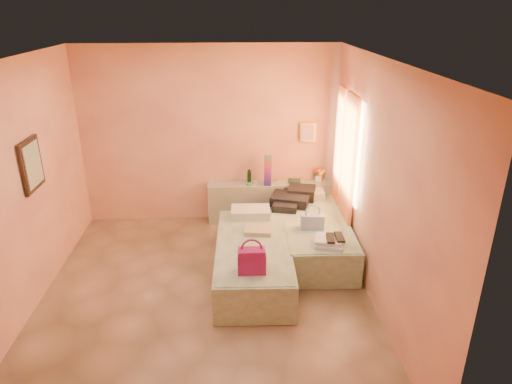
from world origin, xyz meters
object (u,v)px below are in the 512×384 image
bed_left (253,260)px  flower_vase (319,173)px  blue_handbag (312,222)px  magenta_handbag (252,260)px  towel_stack (330,242)px  water_bottle (249,177)px  bed_right (314,235)px  green_book (294,181)px  headboard_ledge (271,202)px

bed_left → flower_vase: flower_vase is taller
bed_left → blue_handbag: bearing=25.8°
flower_vase → magenta_handbag: size_ratio=0.81×
magenta_handbag → towel_stack: size_ratio=0.91×
water_bottle → flower_vase: 1.13m
water_bottle → magenta_handbag: bearing=-91.6°
magenta_handbag → bed_right: bearing=54.7°
bed_left → green_book: green_book is taller
headboard_ledge → magenta_handbag: (-0.42, -2.38, 0.32)m
flower_vase → towel_stack: (-0.19, -1.89, -0.23)m
bed_left → towel_stack: (0.96, -0.13, 0.30)m
bed_left → water_bottle: 1.78m
bed_right → green_book: (-0.15, 1.09, 0.42)m
green_book → flower_vase: bearing=9.4°
water_bottle → blue_handbag: (0.80, -1.33, -0.16)m
flower_vase → water_bottle: bearing=-177.0°
bed_left → towel_stack: 1.02m
bed_left → magenta_handbag: 0.79m
magenta_handbag → towel_stack: 1.15m
green_book → flower_vase: 0.42m
bed_right → green_book: green_book is taller
water_bottle → green_book: size_ratio=1.16×
bed_right → green_book: bearing=99.5°
blue_handbag → bed_right: bearing=76.9°
bed_left → towel_stack: size_ratio=5.71×
flower_vase → headboard_ledge: bearing=-175.6°
bed_left → flower_vase: bearing=58.3°
headboard_ledge → magenta_handbag: magenta_handbag is taller
headboard_ledge → flower_vase: flower_vase is taller
flower_vase → blue_handbag: flower_vase is taller
blue_handbag → headboard_ledge: bearing=111.7°
bed_left → water_bottle: water_bottle is taller
water_bottle → towel_stack: bearing=-62.7°
water_bottle → towel_stack: (0.94, -1.83, -0.21)m
flower_vase → blue_handbag: 1.44m
bed_right → blue_handbag: (-0.08, -0.28, 0.35)m
blue_handbag → towel_stack: size_ratio=0.89×
blue_handbag → towel_stack: bearing=-70.5°
bed_right → magenta_handbag: size_ratio=6.28×
bed_right → towel_stack: (0.06, -0.78, 0.30)m
water_bottle → green_book: 0.74m
green_book → flower_vase: flower_vase is taller
green_book → towel_stack: (0.21, -1.87, -0.12)m
green_book → towel_stack: 1.88m
water_bottle → magenta_handbag: 2.38m
headboard_ledge → green_book: size_ratio=10.51×
bed_right → green_book: 1.17m
flower_vase → bed_right: bearing=-102.7°
bed_left → magenta_handbag: size_ratio=6.28×
bed_right → magenta_handbag: 1.68m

